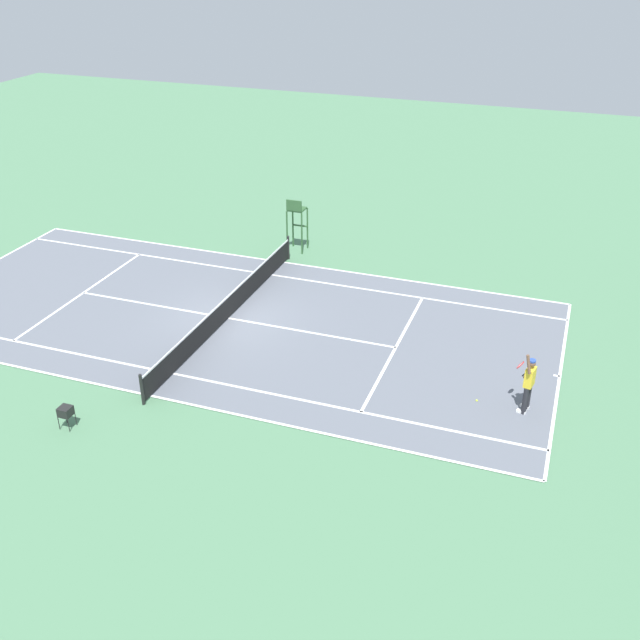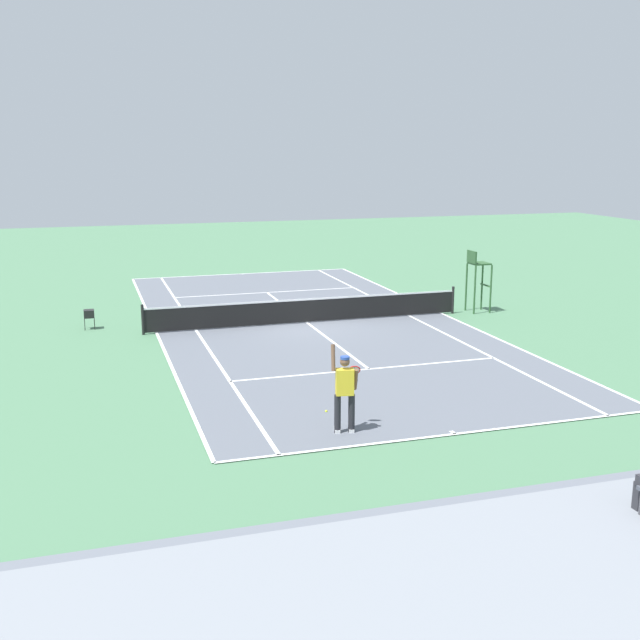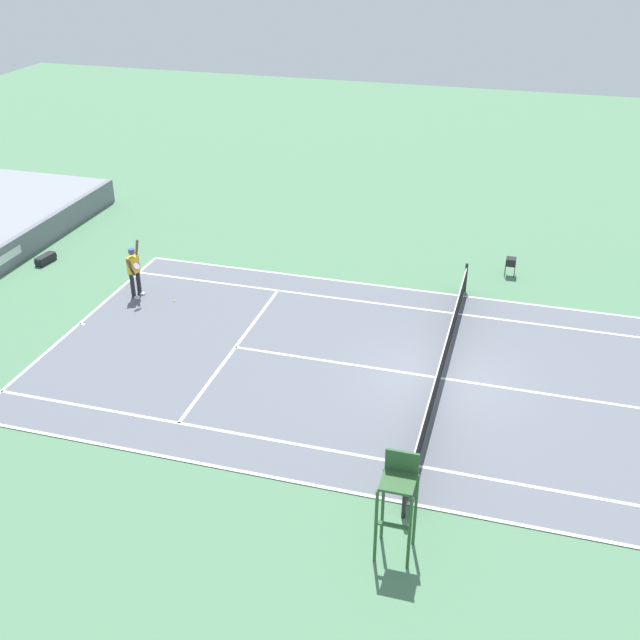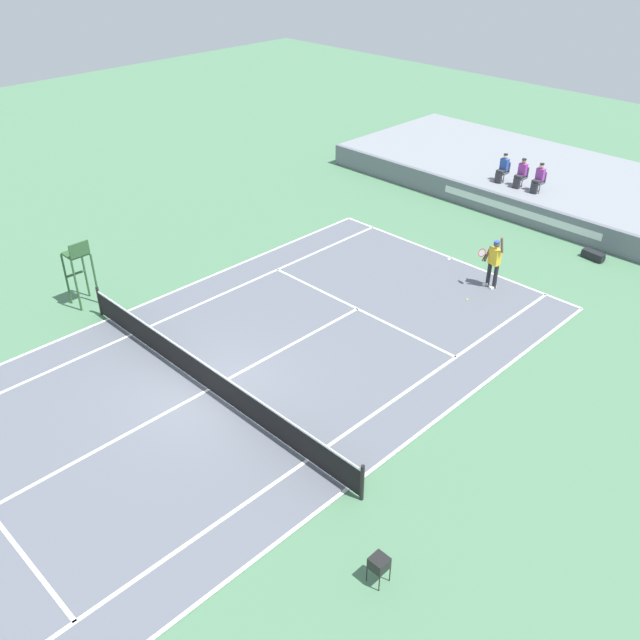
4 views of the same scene
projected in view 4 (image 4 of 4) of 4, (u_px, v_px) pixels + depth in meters
ground_plane at (209, 390)px, 19.83m from camera, size 80.00×80.00×0.00m
court at (208, 390)px, 19.83m from camera, size 11.08×23.88×0.03m
net at (207, 376)px, 19.56m from camera, size 11.98×0.10×1.07m
barrier_wall at (519, 211)px, 29.65m from camera, size 21.77×0.25×1.02m
bleacher_platform at (567, 186)px, 32.20m from camera, size 21.77×8.26×1.02m
spectator_seated_0 at (503, 168)px, 30.99m from camera, size 0.44×0.60×1.27m
spectator_seated_1 at (521, 173)px, 30.43m from camera, size 0.44×0.60×1.27m
spectator_seated_2 at (539, 178)px, 29.91m from camera, size 0.44×0.60×1.27m
tennis_player at (494, 262)px, 24.52m from camera, size 0.82×0.61×2.08m
tennis_ball at (467, 300)px, 24.18m from camera, size 0.07×0.07×0.07m
umpire_chair at (79, 264)px, 23.18m from camera, size 0.77×0.77×2.44m
equipment_bag at (593, 255)px, 26.84m from camera, size 0.94×0.44×0.32m
ball_hopper at (379, 563)px, 14.05m from camera, size 0.36×0.36×0.70m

